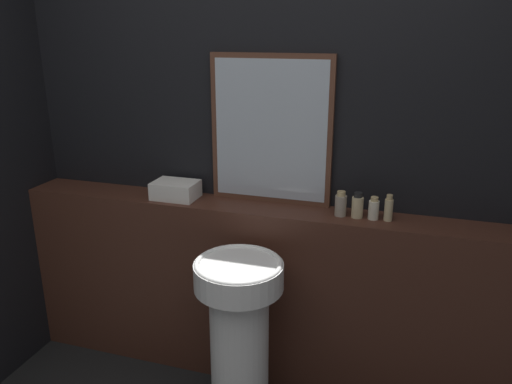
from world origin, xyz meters
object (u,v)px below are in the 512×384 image
mirror (271,130)px  shampoo_bottle (341,204)px  lotion_bottle (374,209)px  towel_stack (176,190)px  conditioner_bottle (357,206)px  body_wash_bottle (389,209)px  pedestal_sink (239,333)px

mirror → shampoo_bottle: (0.37, -0.10, -0.31)m
lotion_bottle → shampoo_bottle: bearing=180.0°
mirror → lotion_bottle: 0.62m
towel_stack → lotion_bottle: 1.01m
conditioner_bottle → lotion_bottle: (0.07, 0.00, -0.01)m
mirror → body_wash_bottle: bearing=-9.5°
shampoo_bottle → lotion_bottle: bearing=0.0°
shampoo_bottle → body_wash_bottle: size_ratio=0.96×
towel_stack → conditioner_bottle: conditioner_bottle is taller
body_wash_bottle → conditioner_bottle: bearing=180.0°
lotion_bottle → towel_stack: bearing=180.0°
shampoo_bottle → lotion_bottle: (0.15, 0.00, -0.01)m
towel_stack → body_wash_bottle: 1.07m
pedestal_sink → lotion_bottle: lotion_bottle is taller
pedestal_sink → conditioner_bottle: size_ratio=6.98×
mirror → body_wash_bottle: size_ratio=5.88×
mirror → pedestal_sink: bearing=-90.9°
towel_stack → lotion_bottle: size_ratio=2.11×
shampoo_bottle → conditioner_bottle: (0.08, 0.00, 0.00)m
towel_stack → body_wash_bottle: (1.07, 0.00, 0.01)m
towel_stack → body_wash_bottle: size_ratio=1.83×
pedestal_sink → conditioner_bottle: 0.80m
pedestal_sink → mirror: size_ratio=1.15×
pedestal_sink → mirror: mirror is taller
conditioner_bottle → mirror: bearing=167.6°
conditioner_bottle → shampoo_bottle: bearing=180.0°
conditioner_bottle → pedestal_sink: bearing=-140.9°
body_wash_bottle → towel_stack: bearing=180.0°
towel_stack → conditioner_bottle: size_ratio=1.88×
towel_stack → conditioner_bottle: bearing=0.0°
pedestal_sink → shampoo_bottle: shampoo_bottle is taller
pedestal_sink → body_wash_bottle: bearing=31.9°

